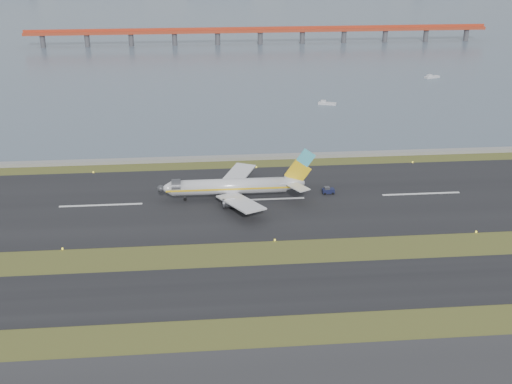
% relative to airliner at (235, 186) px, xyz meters
% --- Properties ---
extents(ground, '(1000.00, 1000.00, 0.00)m').
position_rel_airliner_xyz_m(ground, '(7.09, -30.98, -3.46)').
color(ground, '#334117').
rests_on(ground, ground).
extents(taxiway_strip, '(1000.00, 18.00, 0.10)m').
position_rel_airliner_xyz_m(taxiway_strip, '(7.09, -42.98, -3.41)').
color(taxiway_strip, black).
rests_on(taxiway_strip, ground).
extents(runway_strip, '(1000.00, 45.00, 0.10)m').
position_rel_airliner_xyz_m(runway_strip, '(7.09, -0.98, -3.41)').
color(runway_strip, black).
rests_on(runway_strip, ground).
extents(seawall, '(1000.00, 2.50, 1.00)m').
position_rel_airliner_xyz_m(seawall, '(7.09, 29.02, -2.96)').
color(seawall, gray).
rests_on(seawall, ground).
extents(bay_water, '(1400.00, 800.00, 1.30)m').
position_rel_airliner_xyz_m(bay_water, '(7.09, 429.02, -3.46)').
color(bay_water, '#4D5E6F').
rests_on(bay_water, ground).
extents(red_pier, '(260.00, 5.00, 10.20)m').
position_rel_airliner_xyz_m(red_pier, '(27.09, 219.02, 3.82)').
color(red_pier, '#B3391E').
rests_on(red_pier, ground).
extents(airliner, '(38.52, 32.89, 12.80)m').
position_rel_airliner_xyz_m(airliner, '(0.00, 0.00, 0.00)').
color(airliner, silver).
rests_on(airliner, ground).
extents(pushback_tug, '(3.02, 1.86, 1.89)m').
position_rel_airliner_xyz_m(pushback_tug, '(23.56, 1.31, -2.54)').
color(pushback_tug, '#131735').
rests_on(pushback_tug, ground).
extents(workboat_near, '(7.03, 4.07, 1.63)m').
position_rel_airliner_xyz_m(workboat_near, '(39.65, 86.72, -2.94)').
color(workboat_near, silver).
rests_on(workboat_near, ground).
extents(workboat_far, '(7.28, 4.44, 1.69)m').
position_rel_airliner_xyz_m(workboat_far, '(94.56, 126.86, -2.92)').
color(workboat_far, silver).
rests_on(workboat_far, ground).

